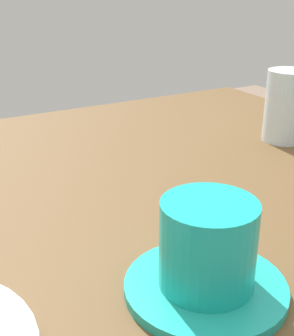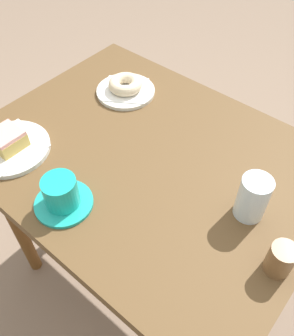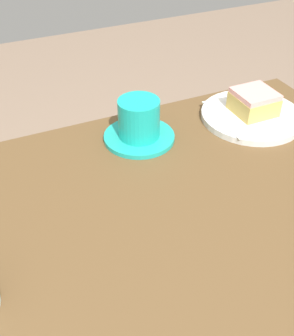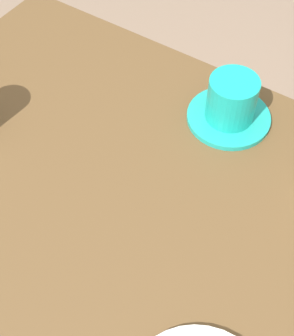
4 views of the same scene
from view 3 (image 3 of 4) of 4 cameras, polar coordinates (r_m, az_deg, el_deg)
name	(u,v)px [view 3 (image 3 of 4)]	position (r m, az deg, el deg)	size (l,w,h in m)	color
table	(175,270)	(0.77, 3.76, -13.40)	(0.99, 0.76, 0.78)	brown
plate_glazed_square	(251,116)	(1.00, 13.75, 6.76)	(0.23, 0.23, 0.01)	silver
napkin_glazed_square	(252,113)	(0.99, 13.82, 7.18)	(0.17, 0.17, 0.00)	white
donut_glazed_square	(254,102)	(0.98, 14.05, 8.54)	(0.09, 0.09, 0.05)	tan
coffee_cup	(139,123)	(0.88, -1.08, 6.03)	(0.15, 0.15, 0.09)	teal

